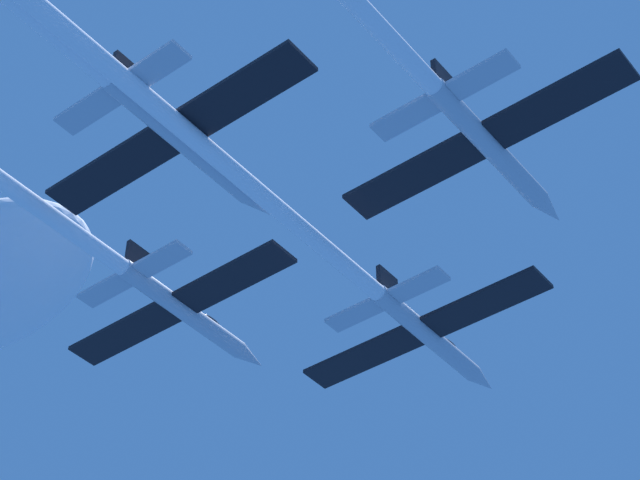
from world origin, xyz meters
name	(u,v)px	position (x,y,z in m)	size (l,w,h in m)	color
jet_lead	(327,250)	(0.53, -11.23, -0.80)	(17.86, 44.20, 2.96)	#B2BAC6
jet_left_wing	(93,246)	(-11.24, -19.24, 0.33)	(17.86, 37.96, 2.96)	#B2BAC6
jet_right_wing	(374,23)	(12.20, -22.46, 0.46)	(17.86, 44.73, 2.96)	#B2BAC6
jet_slot	(50,30)	(-0.39, -32.55, -0.34)	(17.86, 41.61, 2.96)	#B2BAC6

